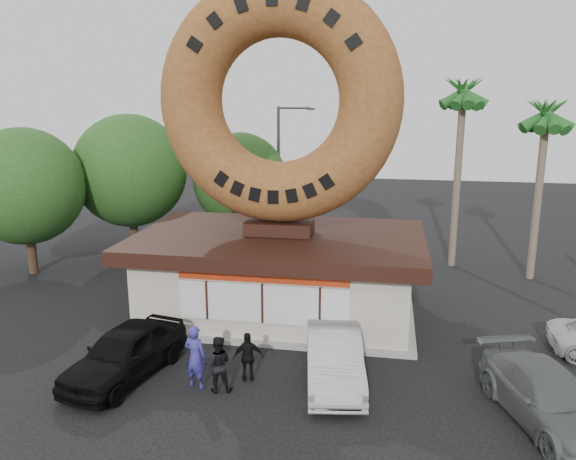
% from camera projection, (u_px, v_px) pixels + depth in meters
% --- Properties ---
extents(ground, '(90.00, 90.00, 0.00)m').
position_uv_depth(ground, '(242.00, 386.00, 16.95)').
color(ground, black).
rests_on(ground, ground).
extents(donut_shop, '(11.20, 7.20, 3.80)m').
position_uv_depth(donut_shop, '(279.00, 271.00, 22.26)').
color(donut_shop, beige).
rests_on(donut_shop, ground).
extents(giant_donut, '(9.11, 2.32, 9.11)m').
position_uv_depth(giant_donut, '(279.00, 101.00, 20.74)').
color(giant_donut, '#96622B').
rests_on(giant_donut, donut_shop).
extents(tree_west, '(6.00, 6.00, 7.65)m').
position_uv_depth(tree_west, '(130.00, 171.00, 29.95)').
color(tree_west, '#473321').
rests_on(tree_west, ground).
extents(tree_mid, '(5.20, 5.20, 6.63)m').
position_uv_depth(tree_mid, '(240.00, 180.00, 31.06)').
color(tree_mid, '#473321').
rests_on(tree_mid, ground).
extents(tree_far, '(5.60, 5.60, 7.14)m').
position_uv_depth(tree_far, '(25.00, 186.00, 26.79)').
color(tree_far, '#473321').
rests_on(tree_far, ground).
extents(palm_near, '(2.60, 2.60, 9.75)m').
position_uv_depth(palm_near, '(463.00, 99.00, 27.09)').
color(palm_near, '#726651').
rests_on(palm_near, ground).
extents(palm_far, '(2.60, 2.60, 8.75)m').
position_uv_depth(palm_far, '(546.00, 120.00, 25.27)').
color(palm_far, '#726651').
rests_on(palm_far, ground).
extents(street_lamp, '(2.11, 0.20, 8.00)m').
position_uv_depth(street_lamp, '(281.00, 170.00, 31.53)').
color(street_lamp, '#59595E').
rests_on(street_lamp, ground).
extents(person_left, '(0.80, 0.62, 1.96)m').
position_uv_depth(person_left, '(195.00, 357.00, 16.71)').
color(person_left, navy).
rests_on(person_left, ground).
extents(person_center, '(0.96, 0.82, 1.72)m').
position_uv_depth(person_center, '(218.00, 364.00, 16.51)').
color(person_center, black).
rests_on(person_center, ground).
extents(person_right, '(0.99, 0.64, 1.57)m').
position_uv_depth(person_right, '(248.00, 357.00, 17.13)').
color(person_right, black).
rests_on(person_right, ground).
extents(car_black, '(2.85, 5.02, 1.61)m').
position_uv_depth(car_black, '(125.00, 352.00, 17.37)').
color(car_black, black).
rests_on(car_black, ground).
extents(car_silver, '(2.33, 4.88, 1.54)m').
position_uv_depth(car_silver, '(334.00, 357.00, 17.13)').
color(car_silver, '#B4B4B9').
rests_on(car_silver, ground).
extents(car_grey, '(3.47, 5.41, 1.46)m').
position_uv_depth(car_grey, '(548.00, 397.00, 14.93)').
color(car_grey, slate).
rests_on(car_grey, ground).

